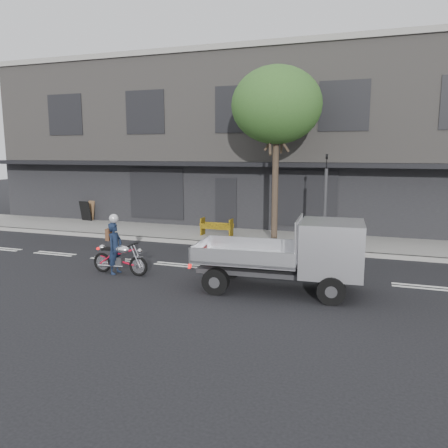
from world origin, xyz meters
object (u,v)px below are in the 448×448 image
Objects in this scene: rider at (115,248)px; construction_barrier at (215,227)px; sandwich_board at (85,211)px; motorcycle at (120,258)px; street_tree at (277,106)px; traffic_light_pole at (325,207)px; flatbed_ute at (316,250)px.

rider is 1.14× the size of construction_barrier.
rider is at bearing -41.44° from sandwich_board.
street_tree is at bearing 60.59° from motorcycle.
street_tree is at bearing 1.40° from construction_barrier.
traffic_light_pole is at bearing -10.08° from construction_barrier.
rider reaches higher than sandwich_board.
rider is 9.82m from sandwich_board.
street_tree is 11.17m from sandwich_board.
motorcycle reaches higher than construction_barrier.
rider is (-3.55, -5.68, -4.51)m from street_tree.
traffic_light_pole is at bearing -23.03° from street_tree.
construction_barrier is (1.11, 5.62, -0.24)m from rider.
sandwich_board is (-7.57, 1.77, 0.12)m from construction_barrier.
street_tree reaches higher than motorcycle.
rider is (-0.15, 0.00, 0.28)m from motorcycle.
traffic_light_pole is 12.33m from sandwich_board.
street_tree is 8.07m from rider.
traffic_light_pole reaches higher than motorcycle.
traffic_light_pole is 7.41m from rider.
street_tree reaches higher than construction_barrier.
flatbed_ute is (0.29, -4.78, -0.53)m from traffic_light_pole.
flatbed_ute is at bearing -86.58° from traffic_light_pole.
rider is (-5.55, -4.83, -0.89)m from traffic_light_pole.
traffic_light_pole reaches higher than rider.
flatbed_ute is (2.29, -5.63, -4.16)m from street_tree.
construction_barrier is (-4.44, 0.79, -1.13)m from traffic_light_pole.
sandwich_board is (-12.31, 7.34, -0.48)m from flatbed_ute.
rider is at bearing -101.13° from construction_barrier.
street_tree is 5.04× the size of construction_barrier.
construction_barrier is at bearing 169.92° from traffic_light_pole.
motorcycle is 1.38× the size of construction_barrier.
rider is at bearing -122.02° from street_tree.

